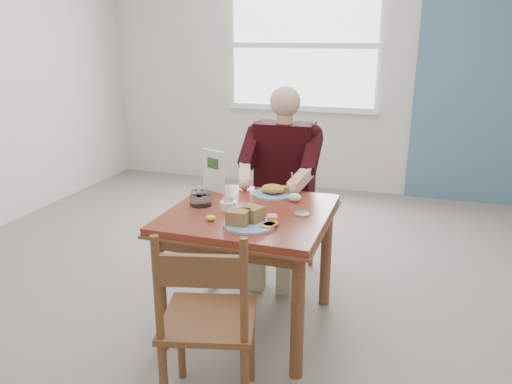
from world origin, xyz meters
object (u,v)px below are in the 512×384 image
(chair_far, at_px, (285,210))
(chair_near, at_px, (207,322))
(diner, at_px, (282,170))
(near_plate, at_px, (248,219))
(table, at_px, (249,228))
(far_plate, at_px, (274,191))

(chair_far, height_order, chair_near, same)
(diner, xyz_separation_m, near_plate, (0.07, -0.93, -0.03))
(near_plate, bearing_deg, table, 107.60)
(diner, bearing_deg, far_plate, -82.24)
(chair_far, relative_size, diner, 0.69)
(table, xyz_separation_m, chair_far, (0.00, 0.80, -0.16))
(table, height_order, far_plate, far_plate)
(table, bearing_deg, chair_near, -85.61)
(near_plate, bearing_deg, diner, 94.35)
(near_plate, relative_size, far_plate, 0.99)
(table, height_order, near_plate, near_plate)
(table, relative_size, diner, 0.66)
(chair_far, bearing_deg, table, -90.00)
(table, xyz_separation_m, chair_near, (0.06, -0.76, -0.16))
(table, distance_m, near_plate, 0.28)
(near_plate, height_order, far_plate, near_plate)
(chair_far, xyz_separation_m, far_plate, (0.05, -0.48, 0.30))
(far_plate, bearing_deg, chair_near, -89.73)
(chair_near, height_order, diner, diner)
(table, height_order, chair_near, chair_near)
(table, relative_size, far_plate, 2.94)
(chair_near, height_order, far_plate, chair_near)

